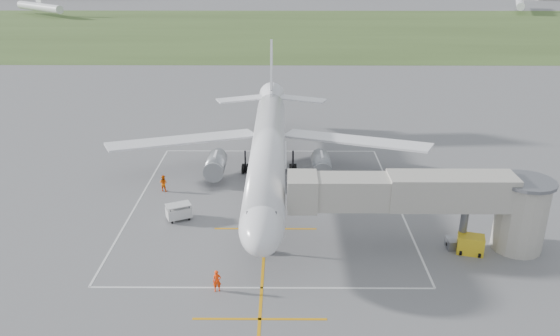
{
  "coord_description": "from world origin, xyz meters",
  "views": [
    {
      "loc": [
        1.72,
        -57.21,
        25.51
      ],
      "look_at": [
        1.38,
        -4.0,
        4.0
      ],
      "focal_mm": 35.0,
      "sensor_mm": 36.0,
      "label": 1
    }
  ],
  "objects_px": {
    "gpu_unit": "(470,245)",
    "jet_bridge": "(441,201)",
    "airliner": "(268,149)",
    "ramp_worker_wing": "(163,183)",
    "baggage_cart": "(179,212)",
    "ramp_worker_nose": "(217,281)"
  },
  "relations": [
    {
      "from": "airliner",
      "to": "ramp_worker_nose",
      "type": "relative_size",
      "value": 25.32
    },
    {
      "from": "airliner",
      "to": "gpu_unit",
      "type": "xyz_separation_m",
      "value": [
        18.53,
        -15.15,
        -3.55
      ]
    },
    {
      "from": "gpu_unit",
      "to": "ramp_worker_nose",
      "type": "height_order",
      "value": "ramp_worker_nose"
    },
    {
      "from": "baggage_cart",
      "to": "ramp_worker_wing",
      "type": "relative_size",
      "value": 1.47
    },
    {
      "from": "ramp_worker_wing",
      "to": "baggage_cart",
      "type": "bearing_deg",
      "value": 131.22
    },
    {
      "from": "baggage_cart",
      "to": "ramp_worker_wing",
      "type": "bearing_deg",
      "value": 88.83
    },
    {
      "from": "airliner",
      "to": "gpu_unit",
      "type": "distance_m",
      "value": 24.2
    },
    {
      "from": "jet_bridge",
      "to": "gpu_unit",
      "type": "bearing_deg",
      "value": -17.72
    },
    {
      "from": "ramp_worker_nose",
      "to": "ramp_worker_wing",
      "type": "relative_size",
      "value": 0.97
    },
    {
      "from": "jet_bridge",
      "to": "ramp_worker_wing",
      "type": "xyz_separation_m",
      "value": [
        -27.5,
        12.43,
        -3.8
      ]
    },
    {
      "from": "jet_bridge",
      "to": "ramp_worker_wing",
      "type": "relative_size",
      "value": 12.34
    },
    {
      "from": "gpu_unit",
      "to": "jet_bridge",
      "type": "bearing_deg",
      "value": 177.46
    },
    {
      "from": "airliner",
      "to": "gpu_unit",
      "type": "relative_size",
      "value": 18.1
    },
    {
      "from": "ramp_worker_wing",
      "to": "jet_bridge",
      "type": "bearing_deg",
      "value": 173.81
    },
    {
      "from": "ramp_worker_nose",
      "to": "gpu_unit",
      "type": "bearing_deg",
      "value": 5.14
    },
    {
      "from": "ramp_worker_wing",
      "to": "airliner",
      "type": "bearing_deg",
      "value": -153.07
    },
    {
      "from": "airliner",
      "to": "baggage_cart",
      "type": "height_order",
      "value": "airliner"
    },
    {
      "from": "baggage_cart",
      "to": "ramp_worker_nose",
      "type": "bearing_deg",
      "value": -91.19
    },
    {
      "from": "gpu_unit",
      "to": "ramp_worker_nose",
      "type": "bearing_deg",
      "value": -149.52
    },
    {
      "from": "airliner",
      "to": "ramp_worker_nose",
      "type": "xyz_separation_m",
      "value": [
        -3.53,
        -21.18,
        -3.47
      ]
    },
    {
      "from": "airliner",
      "to": "baggage_cart",
      "type": "relative_size",
      "value": 16.75
    },
    {
      "from": "airliner",
      "to": "ramp_worker_wing",
      "type": "relative_size",
      "value": 24.65
    }
  ]
}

